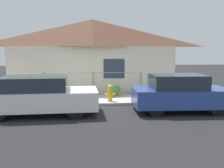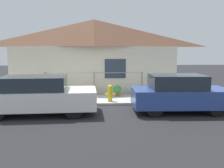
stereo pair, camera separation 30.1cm
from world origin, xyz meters
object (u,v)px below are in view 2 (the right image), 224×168
car_right (179,94)px  potted_plant_near_hydrant (117,90)px  potted_plant_by_fence (65,90)px  car_left (38,95)px  fire_hydrant (110,93)px

car_right → potted_plant_near_hydrant: size_ratio=6.78×
car_right → potted_plant_by_fence: bearing=152.3°
car_left → car_right: car_right is taller
car_right → potted_plant_by_fence: size_ratio=5.42×
potted_plant_near_hydrant → potted_plant_by_fence: size_ratio=0.80×
potted_plant_near_hydrant → potted_plant_by_fence: bearing=-176.1°
fire_hydrant → potted_plant_by_fence: (-2.08, 0.99, 0.00)m
potted_plant_near_hydrant → potted_plant_by_fence: (-2.49, -0.17, 0.07)m
car_right → potted_plant_by_fence: 5.35m
fire_hydrant → car_right: bearing=-33.1°
potted_plant_near_hydrant → car_left: bearing=-138.3°
potted_plant_near_hydrant → potted_plant_by_fence: potted_plant_by_fence is taller
car_left → fire_hydrant: car_left is taller
car_left → fire_hydrant: (2.76, 1.67, -0.22)m
potted_plant_near_hydrant → fire_hydrant: bearing=-109.7°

